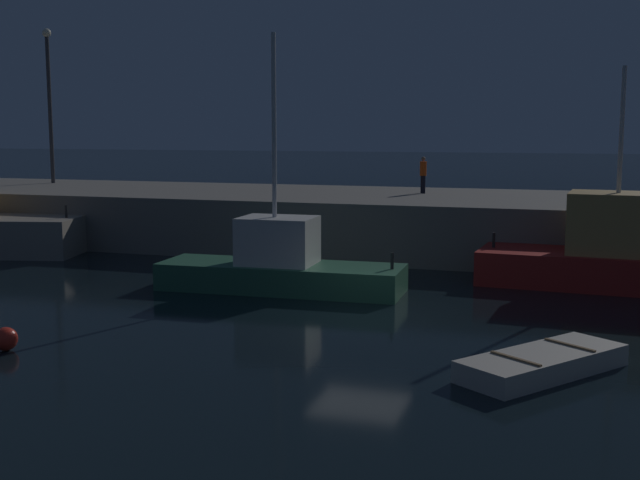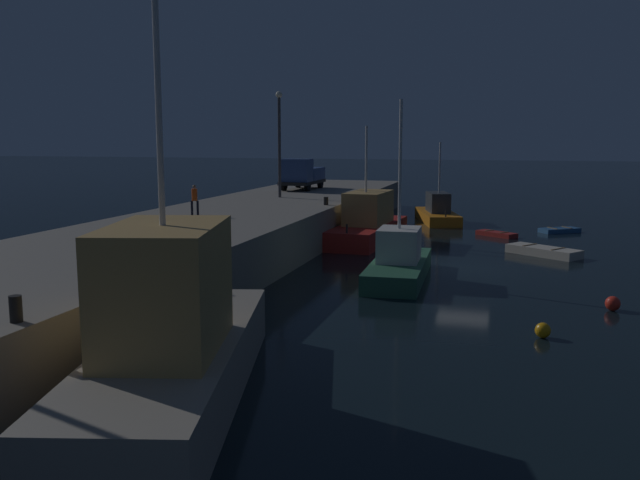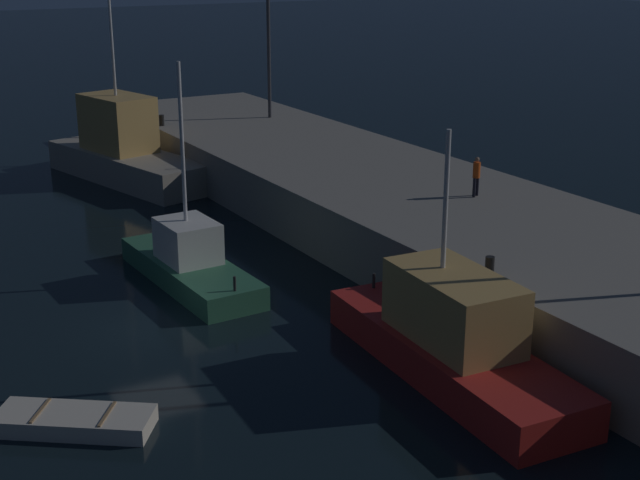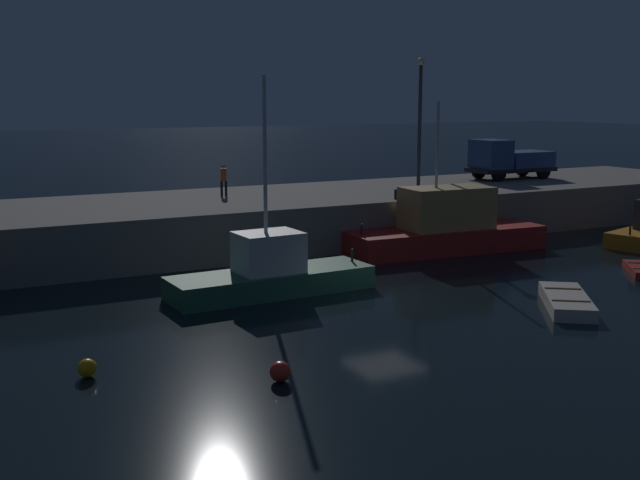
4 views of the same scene
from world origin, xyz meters
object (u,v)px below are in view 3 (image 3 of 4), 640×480
(fishing_boat_orange, at_px, (190,262))
(dockworker, at_px, (476,174))
(bollard_west, at_px, (490,264))
(fishing_trawler_red, at_px, (452,338))
(dinghy_orange_near, at_px, (74,421))
(bollard_central, at_px, (162,120))
(lamp_post_west, at_px, (269,37))
(fishing_boat_blue, at_px, (124,151))

(fishing_boat_orange, xyz_separation_m, dockworker, (2.40, 11.11, 2.41))
(fishing_boat_orange, height_order, dockworker, fishing_boat_orange)
(dockworker, bearing_deg, bollard_west, -36.67)
(fishing_trawler_red, relative_size, dinghy_orange_near, 2.44)
(fishing_trawler_red, xyz_separation_m, dinghy_orange_near, (-2.33, -10.11, -0.91))
(bollard_central, bearing_deg, lamp_post_west, 83.74)
(bollard_west, distance_m, bollard_central, 27.09)
(bollard_west, bearing_deg, fishing_trawler_red, -61.94)
(fishing_trawler_red, height_order, bollard_west, fishing_trawler_red)
(fishing_trawler_red, relative_size, bollard_west, 20.29)
(fishing_boat_orange, bearing_deg, bollard_west, 32.27)
(bollard_west, bearing_deg, fishing_boat_blue, -173.14)
(fishing_boat_blue, bearing_deg, bollard_central, 123.44)
(fishing_trawler_red, relative_size, bollard_central, 16.48)
(fishing_trawler_red, bearing_deg, dockworker, 137.52)
(bollard_central, bearing_deg, bollard_west, 0.52)
(dockworker, relative_size, bollard_west, 3.26)
(bollard_west, xyz_separation_m, bollard_central, (-27.09, -0.25, 0.06))
(fishing_trawler_red, bearing_deg, bollard_west, 118.06)
(lamp_post_west, bearing_deg, bollard_west, -12.91)
(fishing_boat_blue, bearing_deg, fishing_boat_orange, -10.30)
(lamp_post_west, distance_m, bollard_west, 27.42)
(fishing_boat_orange, relative_size, dockworker, 5.04)
(fishing_boat_orange, distance_m, dinghy_orange_near, 10.56)
(dockworker, xyz_separation_m, bollard_west, (6.98, -5.19, -0.66))
(dinghy_orange_near, bearing_deg, bollard_central, 154.87)
(fishing_boat_blue, relative_size, dinghy_orange_near, 2.85)
(bollard_west, height_order, bollard_central, bollard_central)
(fishing_trawler_red, height_order, dinghy_orange_near, fishing_trawler_red)
(dinghy_orange_near, relative_size, bollard_west, 8.32)
(fishing_trawler_red, height_order, dockworker, fishing_trawler_red)
(fishing_boat_orange, bearing_deg, dockworker, 77.82)
(fishing_trawler_red, bearing_deg, fishing_boat_orange, -161.33)
(dinghy_orange_near, distance_m, bollard_west, 12.70)
(fishing_boat_orange, bearing_deg, bollard_central, 162.24)
(fishing_boat_blue, height_order, dockworker, fishing_boat_blue)
(fishing_boat_blue, relative_size, bollard_west, 23.71)
(lamp_post_west, distance_m, bollard_central, 7.63)
(bollard_west, bearing_deg, dinghy_orange_near, -95.01)
(fishing_boat_blue, distance_m, dinghy_orange_near, 25.96)
(fishing_boat_orange, xyz_separation_m, bollard_west, (9.37, 5.92, 1.76))
(fishing_trawler_red, xyz_separation_m, dockworker, (-8.22, 7.52, 2.06))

